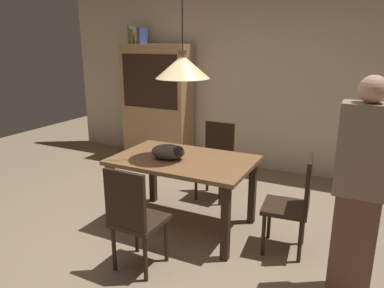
{
  "coord_description": "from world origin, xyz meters",
  "views": [
    {
      "loc": [
        1.63,
        -2.65,
        1.89
      ],
      "look_at": [
        -0.0,
        0.65,
        0.85
      ],
      "focal_mm": 34.13,
      "sensor_mm": 36.0,
      "label": 1
    }
  ],
  "objects_px": {
    "pendant_lamp": "(183,66)",
    "book_blue_wide": "(143,36)",
    "person_standing": "(359,193)",
    "book_green_slim": "(132,35)",
    "cat_sleeping": "(169,152)",
    "chair_near_front": "(134,216)",
    "book_yellow_short": "(139,38)",
    "dining_table": "(183,168)",
    "chair_right_side": "(295,201)",
    "chair_far_back": "(216,157)",
    "book_brown_thick": "(136,36)",
    "hutch_bookcase": "(158,106)"
  },
  "relations": [
    {
      "from": "pendant_lamp",
      "to": "book_green_slim",
      "type": "relative_size",
      "value": 5.0
    },
    {
      "from": "chair_near_front",
      "to": "book_yellow_short",
      "type": "distance_m",
      "value": 3.55
    },
    {
      "from": "dining_table",
      "to": "cat_sleeping",
      "type": "relative_size",
      "value": 3.49
    },
    {
      "from": "chair_near_front",
      "to": "pendant_lamp",
      "type": "bearing_deg",
      "value": 89.87
    },
    {
      "from": "chair_far_back",
      "to": "hutch_bookcase",
      "type": "xyz_separation_m",
      "value": [
        -1.44,
        0.99,
        0.38
      ]
    },
    {
      "from": "cat_sleeping",
      "to": "book_yellow_short",
      "type": "distance_m",
      "value": 2.77
    },
    {
      "from": "book_brown_thick",
      "to": "person_standing",
      "type": "bearing_deg",
      "value": -33.38
    },
    {
      "from": "pendant_lamp",
      "to": "book_green_slim",
      "type": "height_order",
      "value": "pendant_lamp"
    },
    {
      "from": "chair_far_back",
      "to": "pendant_lamp",
      "type": "distance_m",
      "value": 1.45
    },
    {
      "from": "hutch_bookcase",
      "to": "pendant_lamp",
      "type": "bearing_deg",
      "value": -52.32
    },
    {
      "from": "dining_table",
      "to": "cat_sleeping",
      "type": "height_order",
      "value": "cat_sleeping"
    },
    {
      "from": "hutch_bookcase",
      "to": "person_standing",
      "type": "relative_size",
      "value": 1.1
    },
    {
      "from": "chair_right_side",
      "to": "book_yellow_short",
      "type": "relative_size",
      "value": 4.65
    },
    {
      "from": "person_standing",
      "to": "book_blue_wide",
      "type": "bearing_deg",
      "value": 145.57
    },
    {
      "from": "book_brown_thick",
      "to": "cat_sleeping",
      "type": "bearing_deg",
      "value": -48.92
    },
    {
      "from": "cat_sleeping",
      "to": "hutch_bookcase",
      "type": "height_order",
      "value": "hutch_bookcase"
    },
    {
      "from": "pendant_lamp",
      "to": "book_blue_wide",
      "type": "relative_size",
      "value": 5.42
    },
    {
      "from": "chair_near_front",
      "to": "cat_sleeping",
      "type": "distance_m",
      "value": 0.86
    },
    {
      "from": "book_green_slim",
      "to": "pendant_lamp",
      "type": "bearing_deg",
      "value": -44.85
    },
    {
      "from": "chair_near_front",
      "to": "book_brown_thick",
      "type": "relative_size",
      "value": 3.88
    },
    {
      "from": "book_green_slim",
      "to": "book_blue_wide",
      "type": "distance_m",
      "value": 0.2
    },
    {
      "from": "chair_right_side",
      "to": "cat_sleeping",
      "type": "height_order",
      "value": "chair_right_side"
    },
    {
      "from": "book_brown_thick",
      "to": "person_standing",
      "type": "xyz_separation_m",
      "value": [
        3.45,
        -2.27,
        -1.11
      ]
    },
    {
      "from": "chair_far_back",
      "to": "hutch_bookcase",
      "type": "distance_m",
      "value": 1.79
    },
    {
      "from": "cat_sleeping",
      "to": "book_blue_wide",
      "type": "bearing_deg",
      "value": 128.76
    },
    {
      "from": "book_brown_thick",
      "to": "dining_table",
      "type": "bearing_deg",
      "value": -45.79
    },
    {
      "from": "chair_right_side",
      "to": "person_standing",
      "type": "relative_size",
      "value": 0.55
    },
    {
      "from": "book_green_slim",
      "to": "book_blue_wide",
      "type": "height_order",
      "value": "book_green_slim"
    },
    {
      "from": "cat_sleeping",
      "to": "book_yellow_short",
      "type": "relative_size",
      "value": 2.01
    },
    {
      "from": "chair_near_front",
      "to": "cat_sleeping",
      "type": "bearing_deg",
      "value": 98.11
    },
    {
      "from": "chair_far_back",
      "to": "person_standing",
      "type": "height_order",
      "value": "person_standing"
    },
    {
      "from": "dining_table",
      "to": "chair_far_back",
      "type": "height_order",
      "value": "chair_far_back"
    },
    {
      "from": "chair_far_back",
      "to": "book_blue_wide",
      "type": "xyz_separation_m",
      "value": [
        -1.68,
        0.99,
        1.46
      ]
    },
    {
      "from": "chair_near_front",
      "to": "pendant_lamp",
      "type": "relative_size",
      "value": 0.72
    },
    {
      "from": "cat_sleeping",
      "to": "pendant_lamp",
      "type": "height_order",
      "value": "pendant_lamp"
    },
    {
      "from": "book_green_slim",
      "to": "chair_right_side",
      "type": "bearing_deg",
      "value": -31.74
    },
    {
      "from": "book_blue_wide",
      "to": "book_green_slim",
      "type": "bearing_deg",
      "value": 180.0
    },
    {
      "from": "cat_sleeping",
      "to": "book_green_slim",
      "type": "height_order",
      "value": "book_green_slim"
    },
    {
      "from": "chair_near_front",
      "to": "person_standing",
      "type": "bearing_deg",
      "value": 15.99
    },
    {
      "from": "chair_right_side",
      "to": "book_brown_thick",
      "type": "xyz_separation_m",
      "value": [
        -2.94,
        1.86,
        1.45
      ]
    },
    {
      "from": "pendant_lamp",
      "to": "book_brown_thick",
      "type": "distance_m",
      "value": 2.62
    },
    {
      "from": "dining_table",
      "to": "chair_right_side",
      "type": "bearing_deg",
      "value": 0.39
    },
    {
      "from": "pendant_lamp",
      "to": "book_blue_wide",
      "type": "xyz_separation_m",
      "value": [
        -1.68,
        1.87,
        0.31
      ]
    },
    {
      "from": "book_yellow_short",
      "to": "chair_far_back",
      "type": "bearing_deg",
      "value": -29.46
    },
    {
      "from": "chair_near_front",
      "to": "pendant_lamp",
      "type": "distance_m",
      "value": 1.45
    },
    {
      "from": "book_green_slim",
      "to": "book_yellow_short",
      "type": "relative_size",
      "value": 1.3
    },
    {
      "from": "chair_near_front",
      "to": "book_green_slim",
      "type": "distance_m",
      "value": 3.63
    },
    {
      "from": "dining_table",
      "to": "chair_near_front",
      "type": "height_order",
      "value": "chair_near_front"
    },
    {
      "from": "person_standing",
      "to": "pendant_lamp",
      "type": "bearing_deg",
      "value": 165.99
    },
    {
      "from": "chair_far_back",
      "to": "chair_right_side",
      "type": "xyz_separation_m",
      "value": [
        1.13,
        -0.87,
        0.0
      ]
    }
  ]
}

